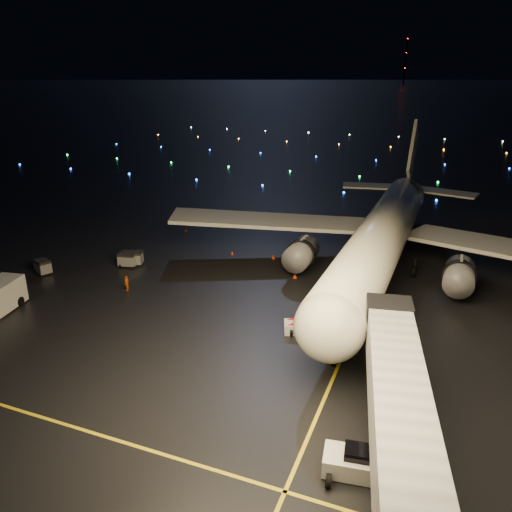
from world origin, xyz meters
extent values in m
plane|color=black|center=(0.00, 300.00, 0.00)|extent=(2000.00, 2000.00, 0.00)
cube|color=yellow|center=(12.00, 15.00, 0.01)|extent=(0.25, 80.00, 0.02)
cube|color=yellow|center=(-5.00, -10.00, 0.01)|extent=(60.00, 0.25, 0.02)
cube|color=silver|center=(15.42, -7.18, 0.91)|extent=(4.05, 2.51, 1.81)
imported|color=orange|center=(-12.24, 9.63, 0.85)|extent=(0.60, 1.05, 1.69)
cone|color=#FF3409|center=(3.46, 19.44, 0.26)|extent=(0.58, 0.58, 0.53)
cone|color=#FF3409|center=(-0.86, 24.28, 0.26)|extent=(0.61, 0.61, 0.52)
cone|color=#FF3409|center=(-6.25, 23.71, 0.22)|extent=(0.52, 0.52, 0.45)
cone|color=#FF3409|center=(-16.46, 30.10, 0.22)|extent=(0.51, 0.51, 0.44)
cylinder|color=black|center=(-60.00, 740.00, 32.00)|extent=(1.80, 1.80, 64.00)
cube|color=gray|center=(-15.85, 16.25, 0.83)|extent=(2.29, 1.91, 1.67)
cube|color=gray|center=(-16.26, 15.79, 0.86)|extent=(2.28, 1.80, 1.73)
cube|color=gray|center=(-16.25, 15.47, 0.84)|extent=(2.23, 1.78, 1.68)
cube|color=gray|center=(-24.07, 10.06, 0.81)|extent=(2.28, 1.99, 1.62)
camera|label=1|loc=(18.34, -30.60, 22.29)|focal=35.00mm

